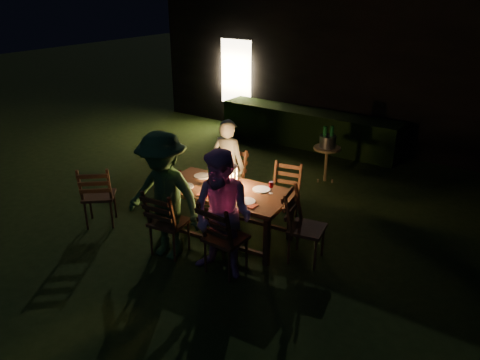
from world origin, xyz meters
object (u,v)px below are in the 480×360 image
Objects in this scene: chair_near_left at (169,233)px; chair_near_right at (225,250)px; person_opp_right at (222,216)px; person_house_side at (228,165)px; bottle_bucket_a at (324,139)px; bottle_bucket_b at (331,139)px; chair_far_right at (283,207)px; bottle_table at (211,176)px; chair_spare at (100,206)px; chair_end at (305,239)px; side_table at (327,151)px; chair_far_left at (227,192)px; lantern at (231,178)px; person_opp_left at (164,196)px; ice_bucket at (328,142)px; dining_table at (226,194)px.

chair_near_left is 0.90m from chair_near_right.
person_opp_right is at bearing -5.79° from chair_near_left.
bottle_bucket_a is (0.76, 1.93, 0.07)m from person_house_side.
bottle_bucket_a is 1.00× the size of bottle_bucket_b.
chair_far_right is 3.50× the size of bottle_table.
person_house_side is (1.30, 1.56, 0.45)m from chair_spare.
chair_end reaches higher than side_table.
chair_far_left reaches higher than side_table.
chair_near_left is at bearing -99.19° from bottle_table.
chair_near_right is 0.63× the size of person_opp_right.
chair_far_right is 3.06× the size of bottle_bucket_b.
chair_near_left is 1.14m from lantern.
bottle_table is at bearing 76.29° from person_opp_left.
chair_far_right is (0.99, 0.09, -0.02)m from chair_far_left.
person_opp_right is 3.53m from ice_bucket.
bottle_table is (-0.77, 0.70, 0.59)m from chair_near_right.
chair_end is 1.95m from person_opp_left.
chair_near_right is 3.51m from ice_bucket.
ice_bucket is (-0.94, 2.63, 0.47)m from chair_end.
bottle_bucket_b is (0.58, 2.81, -0.08)m from bottle_table.
person_opp_right is 2.50× the size of side_table.
person_opp_left is at bearing -98.43° from bottle_table.
bottle_table is at bearing -100.90° from side_table.
side_table is at bearing 84.93° from lantern.
dining_table is 2.76m from ice_bucket.
chair_spare is 3.24× the size of bottle_bucket_a.
dining_table is 2.02m from chair_spare.
chair_spare is 2.14m from lantern.
chair_near_left is 1.54m from chair_far_left.
chair_far_right reaches higher than dining_table.
person_house_side is at bearing 108.98° from bottle_table.
side_table is (-0.23, 3.47, 0.27)m from chair_near_right.
person_opp_right is at bearing -79.94° from chair_near_right.
ice_bucket is (2.11, 3.53, 0.47)m from chair_spare.
chair_near_right reaches higher than side_table.
bottle_table is (0.13, 0.79, 0.60)m from chair_near_left.
ice_bucket is at bearing -141.34° from bottle_bucket_b.
person_opp_left is at bearing 96.76° from chair_far_left.
bottle_table is at bearing 103.71° from person_house_side.
side_table is at bearing 38.66° from bottle_bucket_a.
person_house_side is 0.86m from bottle_table.
chair_near_left is at bearing -100.53° from side_table.
chair_near_left is 2.94× the size of lantern.
bottle_bucket_b is (0.71, 3.64, -0.06)m from person_opp_left.
bottle_bucket_a reaches higher than side_table.
chair_end is at bearing 51.49° from chair_near_right.
lantern is (-0.43, -0.76, 0.63)m from chair_far_right.
person_opp_left is (-0.90, -0.08, 0.05)m from person_opp_right.
chair_end is at bearing 25.98° from person_opp_left.
chair_far_left is 3.26× the size of bottle_bucket_b.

